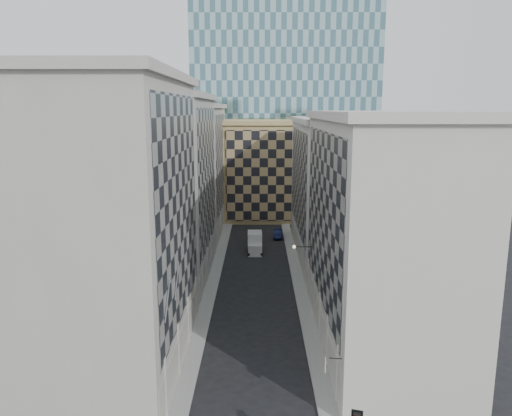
{
  "coord_description": "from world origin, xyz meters",
  "views": [
    {
      "loc": [
        0.34,
        -28.19,
        20.88
      ],
      "look_at": [
        0.11,
        14.7,
        12.34
      ],
      "focal_mm": 35.0,
      "sensor_mm": 36.0,
      "label": 1
    }
  ],
  "objects": [
    {
      "name": "sidewalk_east",
      "position": [
        5.25,
        30.0,
        0.07
      ],
      "size": [
        1.5,
        100.0,
        0.15
      ],
      "primitive_type": "cube",
      "color": "gray",
      "rests_on": "ground"
    },
    {
      "name": "bldg_right_b",
      "position": [
        10.89,
        42.0,
        9.85
      ],
      "size": [
        10.8,
        28.8,
        19.7
      ],
      "color": "beige",
      "rests_on": "ground"
    },
    {
      "name": "sidewalk_west",
      "position": [
        -5.25,
        30.0,
        0.07
      ],
      "size": [
        1.5,
        100.0,
        0.15
      ],
      "primitive_type": "cube",
      "color": "gray",
      "rests_on": "ground"
    },
    {
      "name": "flagpoles_left",
      "position": [
        -5.9,
        6.0,
        8.0
      ],
      "size": [
        0.1,
        6.33,
        2.33
      ],
      "color": "gray",
      "rests_on": "ground"
    },
    {
      "name": "bldg_left_c",
      "position": [
        -10.88,
        55.0,
        10.83
      ],
      "size": [
        10.8,
        22.8,
        21.7
      ],
      "color": "#A8A297",
      "rests_on": "ground"
    },
    {
      "name": "box_truck",
      "position": [
        -0.21,
        43.27,
        1.24
      ],
      "size": [
        2.22,
        5.22,
        2.84
      ],
      "rotation": [
        0.0,
        0.0,
        0.02
      ],
      "color": "silver",
      "rests_on": "ground"
    },
    {
      "name": "tan_block",
      "position": [
        2.0,
        67.9,
        9.44
      ],
      "size": [
        16.8,
        14.8,
        18.8
      ],
      "color": "tan",
      "rests_on": "ground"
    },
    {
      "name": "bracket_lamp",
      "position": [
        4.38,
        24.0,
        6.2
      ],
      "size": [
        1.98,
        0.36,
        0.36
      ],
      "color": "black",
      "rests_on": "ground"
    },
    {
      "name": "bldg_left_b",
      "position": [
        -10.88,
        33.0,
        11.32
      ],
      "size": [
        10.8,
        22.8,
        22.7
      ],
      "color": "#9C9991",
      "rests_on": "ground"
    },
    {
      "name": "dark_car",
      "position": [
        3.5,
        51.49,
        0.67
      ],
      "size": [
        1.54,
        4.1,
        1.34
      ],
      "primitive_type": "imported",
      "rotation": [
        0.0,
        0.0,
        -0.03
      ],
      "color": "#0F1439",
      "rests_on": "ground"
    },
    {
      "name": "bldg_left_a",
      "position": [
        -10.88,
        11.0,
        11.82
      ],
      "size": [
        10.8,
        22.8,
        23.7
      ],
      "color": "#A8A297",
      "rests_on": "ground"
    },
    {
      "name": "shop_sign",
      "position": [
        4.95,
        3.0,
        3.83
      ],
      "size": [
        1.25,
        0.81,
        0.89
      ],
      "rotation": [
        0.0,
        0.0,
        -0.13
      ],
      "color": "black",
      "rests_on": "ground"
    },
    {
      "name": "bldg_right_a",
      "position": [
        10.88,
        15.0,
        10.32
      ],
      "size": [
        10.8,
        26.8,
        20.7
      ],
      "color": "beige",
      "rests_on": "ground"
    },
    {
      "name": "church_tower",
      "position": [
        0.0,
        82.0,
        26.95
      ],
      "size": [
        7.2,
        7.2,
        51.5
      ],
      "color": "#292420",
      "rests_on": "ground"
    }
  ]
}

